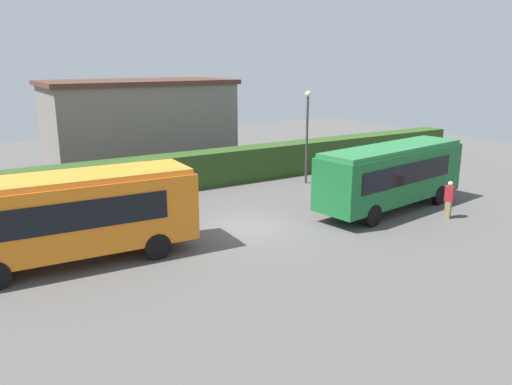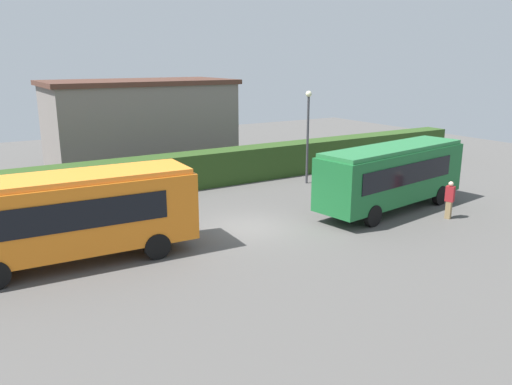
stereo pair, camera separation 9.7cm
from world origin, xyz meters
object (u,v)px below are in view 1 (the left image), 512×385
Objects in this scene: traffic_cone at (339,173)px; lamppost at (307,126)px; bus_orange at (72,213)px; bus_green at (392,174)px; person_left at (345,181)px; person_right at (383,172)px; person_center at (449,199)px.

traffic_cone is 4.10m from lamppost.
bus_orange is 0.98× the size of bus_green.
person_right is at bearing -167.71° from person_left.
bus_orange reaches higher than person_right.
person_left is 3.06× the size of traffic_cone.
bus_orange is at bearing -32.41° from person_center.
person_right is (1.38, 5.53, 0.06)m from person_center.
person_left is at bearing 91.38° from bus_green.
bus_green is 5.01× the size of person_left.
person_center is 0.94× the size of person_right.
person_right is (2.66, 3.09, -0.83)m from bus_green.
bus_green reaches higher than person_right.
bus_orange is at bearing 141.42° from person_right.
bus_green is 6.88m from lamppost.
lamppost is at bearing -100.72° from person_center.
person_center is at bearing -148.37° from person_right.
person_right is 3.18× the size of traffic_cone.
bus_orange reaches higher than bus_green.
traffic_cone is (17.39, 5.40, -1.59)m from bus_orange.
person_left is (14.37, 1.49, -0.91)m from bus_orange.
bus_orange is 4.93× the size of person_left.
lamppost reaches higher than bus_green.
person_left is (-0.47, 2.80, -0.86)m from bus_green.
person_right is (3.13, 0.29, 0.03)m from person_left.
person_center is 9.27m from traffic_cone.
traffic_cone is (-0.11, 3.62, -0.71)m from person_right.
person_right is 0.35× the size of lamppost.
person_right is at bearing -88.27° from traffic_cone.
person_right reaches higher than person_left.
lamppost reaches higher than traffic_cone.
person_center is at bearing -97.88° from traffic_cone.
bus_green is 4.82× the size of person_right.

